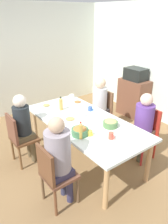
# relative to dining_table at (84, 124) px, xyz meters

# --- Properties ---
(ground_plane) EXTENTS (6.19, 6.19, 0.00)m
(ground_plane) POSITION_rel_dining_table_xyz_m (0.00, 0.00, -0.69)
(ground_plane) COLOR olive
(wall_left) EXTENTS (0.12, 4.88, 2.60)m
(wall_left) POSITION_rel_dining_table_xyz_m (-2.64, 0.00, 0.61)
(wall_left) COLOR white
(wall_left) RESTS_ON ground_plane
(dining_table) EXTENTS (2.23, 1.04, 0.76)m
(dining_table) POSITION_rel_dining_table_xyz_m (0.00, 0.00, 0.00)
(dining_table) COLOR white
(dining_table) RESTS_ON ground_plane
(chair_0) EXTENTS (0.40, 0.40, 0.90)m
(chair_0) POSITION_rel_dining_table_xyz_m (-0.56, -0.90, -0.17)
(chair_0) COLOR brown
(chair_0) RESTS_ON ground_plane
(person_0) EXTENTS (0.30, 0.30, 1.22)m
(person_0) POSITION_rel_dining_table_xyz_m (-0.56, -0.81, 0.03)
(person_0) COLOR brown
(person_0) RESTS_ON ground_plane
(chair_1) EXTENTS (0.40, 0.40, 0.90)m
(chair_1) POSITION_rel_dining_table_xyz_m (0.56, -0.90, -0.17)
(chair_1) COLOR brown
(chair_1) RESTS_ON ground_plane
(person_1) EXTENTS (0.32, 0.32, 1.27)m
(person_1) POSITION_rel_dining_table_xyz_m (0.56, -0.81, 0.07)
(person_1) COLOR #31334F
(person_1) RESTS_ON ground_plane
(chair_2) EXTENTS (0.40, 0.40, 0.90)m
(chair_2) POSITION_rel_dining_table_xyz_m (0.56, 0.90, -0.17)
(chair_2) COLOR #B7352C
(chair_2) RESTS_ON ground_plane
(person_2) EXTENTS (0.31, 0.31, 1.20)m
(person_2) POSITION_rel_dining_table_xyz_m (0.56, 0.81, 0.04)
(person_2) COLOR #51533C
(person_2) RESTS_ON ground_plane
(chair_3) EXTENTS (0.40, 0.40, 0.90)m
(chair_3) POSITION_rel_dining_table_xyz_m (-0.56, 0.90, -0.17)
(chair_3) COLOR brown
(chair_3) RESTS_ON ground_plane
(person_3) EXTENTS (0.30, 0.30, 1.21)m
(person_3) POSITION_rel_dining_table_xyz_m (-0.56, 0.81, 0.04)
(person_3) COLOR #423945
(person_3) RESTS_ON ground_plane
(plate_0) EXTENTS (0.22, 0.22, 0.04)m
(plate_0) POSITION_rel_dining_table_xyz_m (-0.88, -0.21, 0.08)
(plate_0) COLOR silver
(plate_0) RESTS_ON dining_table
(plate_1) EXTENTS (0.24, 0.24, 0.04)m
(plate_1) POSITION_rel_dining_table_xyz_m (-0.67, 0.35, 0.08)
(plate_1) COLOR white
(plate_1) RESTS_ON dining_table
(plate_2) EXTENTS (0.26, 0.26, 0.04)m
(plate_2) POSITION_rel_dining_table_xyz_m (-0.14, -0.18, 0.08)
(plate_2) COLOR silver
(plate_2) RESTS_ON dining_table
(bowl_0) EXTENTS (0.24, 0.24, 0.12)m
(bowl_0) POSITION_rel_dining_table_xyz_m (0.33, -0.32, 0.13)
(bowl_0) COLOR #447A4D
(bowl_0) RESTS_ON dining_table
(bowl_1) EXTENTS (0.23, 0.23, 0.11)m
(bowl_1) POSITION_rel_dining_table_xyz_m (0.41, 0.20, 0.12)
(bowl_1) COLOR #4F7A45
(bowl_1) RESTS_ON dining_table
(cup_0) EXTENTS (0.11, 0.07, 0.10)m
(cup_0) POSITION_rel_dining_table_xyz_m (0.68, -0.04, 0.12)
(cup_0) COLOR #CB5541
(cup_0) RESTS_ON dining_table
(cup_1) EXTENTS (0.12, 0.08, 0.08)m
(cup_1) POSITION_rel_dining_table_xyz_m (0.42, -0.22, 0.11)
(cup_1) COLOR #EAC948
(cup_1) RESTS_ON dining_table
(cup_2) EXTENTS (0.12, 0.08, 0.08)m
(cup_2) POSITION_rel_dining_table_xyz_m (-0.24, 0.32, 0.11)
(cup_2) COLOR #3B5A9C
(cup_2) RESTS_ON dining_table
(cup_3) EXTENTS (0.11, 0.07, 0.09)m
(cup_3) POSITION_rel_dining_table_xyz_m (-0.12, 0.07, 0.11)
(cup_3) COLOR white
(cup_3) RESTS_ON dining_table
(cup_4) EXTENTS (0.12, 0.09, 0.07)m
(cup_4) POSITION_rel_dining_table_xyz_m (-0.98, 0.43, 0.10)
(cup_4) COLOR white
(cup_4) RESTS_ON dining_table
(bottle_0) EXTENTS (0.05, 0.05, 0.26)m
(bottle_0) POSITION_rel_dining_table_xyz_m (0.42, -0.37, 0.19)
(bottle_0) COLOR gold
(bottle_0) RESTS_ON dining_table
(bottle_1) EXTENTS (0.07, 0.07, 0.25)m
(bottle_1) POSITION_rel_dining_table_xyz_m (-0.58, -0.07, 0.19)
(bottle_1) COLOR #C09946
(bottle_1) RESTS_ON dining_table
(side_cabinet) EXTENTS (0.70, 0.44, 0.90)m
(side_cabinet) POSITION_rel_dining_table_xyz_m (-0.74, 2.08, -0.24)
(side_cabinet) COLOR brown
(side_cabinet) RESTS_ON ground_plane
(microwave) EXTENTS (0.48, 0.36, 0.28)m
(microwave) POSITION_rel_dining_table_xyz_m (-0.74, 2.08, 0.35)
(microwave) COLOR black
(microwave) RESTS_ON side_cabinet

